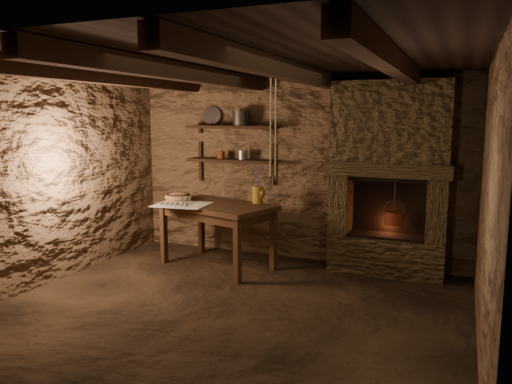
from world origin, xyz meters
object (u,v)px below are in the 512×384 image
at_px(work_table, 217,233).
at_px(red_pot, 394,217).
at_px(iron_stockpot, 241,119).
at_px(wooden_bowl, 178,197).
at_px(stoneware_jug, 258,187).

xyz_separation_m(work_table, red_pot, (2.10, 0.49, 0.27)).
xyz_separation_m(work_table, iron_stockpot, (0.06, 0.61, 1.42)).
height_order(iron_stockpot, red_pot, iron_stockpot).
bearing_deg(wooden_bowl, work_table, -2.70).
bearing_deg(red_pot, work_table, -166.76).
relative_size(work_table, stoneware_jug, 3.27).
bearing_deg(iron_stockpot, work_table, -95.74).
bearing_deg(red_pot, stoneware_jug, -171.42).
relative_size(work_table, iron_stockpot, 6.81).
distance_m(work_table, stoneware_jug, 0.78).
xyz_separation_m(iron_stockpot, red_pot, (2.03, -0.12, -1.15)).
distance_m(iron_stockpot, red_pot, 2.34).
height_order(work_table, red_pot, red_pot).
xyz_separation_m(work_table, stoneware_jug, (0.45, 0.25, 0.58)).
xyz_separation_m(stoneware_jug, wooden_bowl, (-1.03, -0.22, -0.17)).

